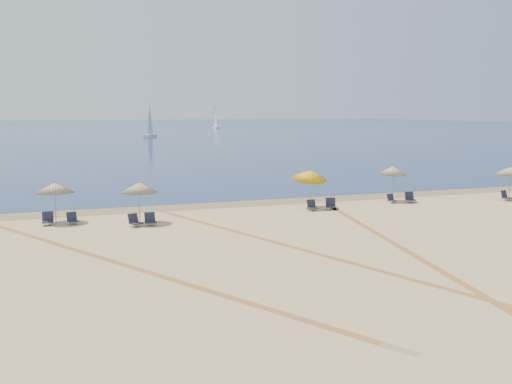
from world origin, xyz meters
TOP-DOWN VIEW (x-y plane):
  - ground at (0.00, 0.00)m, footprint 160.00×160.00m
  - ocean at (0.00, 225.00)m, footprint 500.00×500.00m
  - wet_sand at (0.00, 24.00)m, footprint 500.00×500.00m
  - umbrella_1 at (-11.32, 20.94)m, footprint 2.10×2.10m
  - umbrella_2 at (-7.02, 19.23)m, footprint 2.06×2.06m
  - umbrella_3 at (3.87, 20.78)m, footprint 2.22×2.28m
  - umbrella_4 at (10.29, 21.33)m, footprint 1.85×1.89m
  - umbrella_5 at (18.61, 19.55)m, footprint 2.26×2.26m
  - chair_2 at (-11.74, 20.42)m, footprint 0.62×0.72m
  - chair_3 at (-10.49, 20.28)m, footprint 0.65×0.73m
  - chair_4 at (-7.42, 18.42)m, footprint 0.78×0.83m
  - chair_5 at (-6.57, 18.52)m, footprint 0.56×0.66m
  - chair_6 at (3.62, 19.84)m, footprint 0.56×0.65m
  - chair_7 at (4.88, 19.80)m, footprint 0.81×0.87m
  - chair_8 at (9.91, 20.79)m, footprint 0.57×0.65m
  - chair_9 at (11.26, 20.66)m, footprint 0.73×0.80m
  - chair_10 at (17.85, 19.01)m, footprint 0.73×0.80m
  - sailboat_0 at (12.30, 128.31)m, footprint 4.05×5.50m
  - sailboat_2 at (47.39, 194.14)m, footprint 1.68×5.64m
  - tire_tracks at (-2.58, 9.77)m, footprint 48.28×40.58m

SIDE VIEW (x-z plane):
  - ground at x=0.00m, z-range 0.00..0.00m
  - tire_tracks at x=-2.58m, z-range 0.00..0.00m
  - wet_sand at x=0.00m, z-range 0.00..0.00m
  - ocean at x=0.00m, z-range 0.01..0.01m
  - chair_8 at x=9.91m, z-range -0.04..0.57m
  - chair_3 at x=-10.49m, z-range -0.04..0.61m
  - chair_6 at x=3.62m, z-range -0.04..0.62m
  - chair_5 at x=-6.57m, z-range -0.04..0.64m
  - chair_4 at x=-7.42m, z-range -0.04..0.64m
  - chair_9 at x=11.26m, z-range -0.04..0.65m
  - chair_10 at x=17.85m, z-range -0.04..0.65m
  - chair_2 at x=-11.74m, z-range -0.04..0.67m
  - chair_7 at x=4.88m, z-range -0.04..0.68m
  - umbrella_1 at x=-11.32m, z-range 0.80..3.08m
  - umbrella_5 at x=18.61m, z-range 0.81..3.11m
  - umbrella_2 at x=-7.02m, z-range 0.81..3.12m
  - umbrella_3 at x=3.87m, z-range 0.80..3.41m
  - umbrella_4 at x=10.29m, z-range 0.89..3.35m
  - sailboat_0 at x=12.30m, z-range -1.63..6.64m
  - sailboat_2 at x=47.39m, z-range -1.64..6.67m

